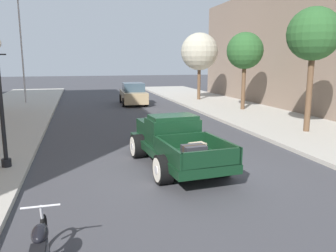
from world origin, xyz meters
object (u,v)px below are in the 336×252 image
flagpole (23,26)px  street_tree_second (245,51)px  street_lamp_near (0,92)px  street_tree_nearest (314,35)px  motorcycle_parked (39,251)px  hotrod_truck_dark_green (173,141)px  street_tree_third (199,52)px  car_background_tan (133,94)px

flagpole → street_tree_second: flagpole is taller
flagpole → street_tree_second: (14.09, -7.59, -1.89)m
street_tree_second → street_lamp_near: bearing=-143.1°
street_tree_nearest → street_tree_second: bearing=85.7°
motorcycle_parked → street_tree_nearest: 13.73m
hotrod_truck_dark_green → street_tree_third: size_ratio=0.94×
motorcycle_parked → street_tree_second: size_ratio=0.43×
motorcycle_parked → car_background_tan: (4.74, 20.64, 0.33)m
motorcycle_parked → street_tree_third: bearing=64.2°
street_lamp_near → street_tree_nearest: street_tree_nearest is taller
car_background_tan → street_lamp_near: 16.32m
motorcycle_parked → hotrod_truck_dark_green: bearing=55.2°
car_background_tan → street_tree_third: size_ratio=0.81×
motorcycle_parked → street_tree_second: (11.10, 15.09, 3.44)m
street_lamp_near → street_tree_nearest: (12.05, 2.21, 1.97)m
motorcycle_parked → car_background_tan: car_background_tan is taller
motorcycle_parked → street_tree_nearest: (10.56, 7.86, 3.91)m
street_tree_third → hotrod_truck_dark_green: bearing=-112.6°
motorcycle_parked → car_background_tan: 21.18m
street_tree_second → flagpole: bearing=151.7°
hotrod_truck_dark_green → street_tree_third: street_tree_third is taller
car_background_tan → flagpole: 9.44m
hotrod_truck_dark_green → street_tree_second: street_tree_second is taller
motorcycle_parked → street_tree_third: size_ratio=0.39×
flagpole → motorcycle_parked: bearing=-82.5°
flagpole → street_tree_third: (13.31, -1.33, -1.76)m
street_lamp_near → flagpole: (-1.50, 17.04, 3.39)m
street_tree_nearest → street_tree_third: bearing=91.0°
street_lamp_near → street_tree_third: street_tree_third is taller
street_lamp_near → street_tree_nearest: 12.41m
car_background_tan → street_lamp_near: size_ratio=1.13×
flagpole → street_lamp_near: bearing=-85.0°
car_background_tan → street_tree_second: 8.99m
motorcycle_parked → street_tree_second: bearing=53.7°
hotrod_truck_dark_green → motorcycle_parked: 6.21m
motorcycle_parked → car_background_tan: bearing=77.1°
hotrod_truck_dark_green → street_lamp_near: bearing=173.8°
flagpole → street_tree_third: flagpole is taller
motorcycle_parked → street_lamp_near: (-1.49, 5.65, 1.94)m
street_tree_second → street_tree_third: bearing=97.1°
street_tree_third → car_background_tan: bearing=-172.7°
street_tree_nearest → flagpole: bearing=132.4°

